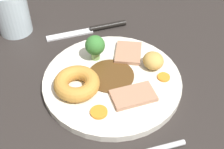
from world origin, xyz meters
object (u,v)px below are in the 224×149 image
object	(u,v)px
carrot_coin_front	(164,77)
carrot_coin_back	(99,112)
roast_potato_left	(153,61)
knife	(94,29)
meat_slice_under	(133,96)
dinner_plate	(112,81)
water_glass	(12,12)
broccoli_floret	(95,46)
meat_slice_main	(128,53)
yorkshire_pudding	(77,83)

from	to	relation	value
carrot_coin_front	carrot_coin_back	world-z (taller)	same
roast_potato_left	carrot_coin_back	bearing A→B (deg)	124.22
knife	meat_slice_under	bearing A→B (deg)	91.65
meat_slice_under	carrot_coin_front	xyz separation A→B (cm)	(3.16, -6.93, -0.20)
dinner_plate	water_glass	bearing A→B (deg)	37.72
meat_slice_under	water_glass	world-z (taller)	water_glass
carrot_coin_back	roast_potato_left	bearing A→B (deg)	-55.78
knife	water_glass	world-z (taller)	water_glass
carrot_coin_back	dinner_plate	bearing A→B (deg)	-29.47
carrot_coin_front	broccoli_floret	distance (cm)	14.38
carrot_coin_front	water_glass	distance (cm)	35.84
meat_slice_under	water_glass	bearing A→B (deg)	35.30
carrot_coin_back	knife	distance (cm)	25.18
carrot_coin_front	broccoli_floret	size ratio (longest dim) A/B	0.45
meat_slice_under	roast_potato_left	bearing A→B (deg)	-42.04
dinner_plate	water_glass	world-z (taller)	water_glass
dinner_plate	carrot_coin_back	size ratio (longest dim) A/B	8.91
roast_potato_left	carrot_coin_front	world-z (taller)	roast_potato_left
meat_slice_main	roast_potato_left	xyz separation A→B (cm)	(-4.66, -3.53, 1.12)
meat_slice_under	dinner_plate	bearing A→B (deg)	24.04
meat_slice_under	water_glass	xyz separation A→B (cm)	(27.31, 19.34, 3.16)
yorkshire_pudding	carrot_coin_front	xyz separation A→B (cm)	(-1.34, -16.09, -1.14)
knife	water_glass	xyz separation A→B (cm)	(4.48, 17.16, 4.51)
meat_slice_main	carrot_coin_front	bearing A→B (deg)	-151.40
meat_slice_main	roast_potato_left	world-z (taller)	roast_potato_left
yorkshire_pudding	carrot_coin_back	size ratio (longest dim) A/B	2.84
dinner_plate	knife	distance (cm)	17.37
meat_slice_main	roast_potato_left	bearing A→B (deg)	-142.83
meat_slice_under	yorkshire_pudding	distance (cm)	10.25
meat_slice_main	meat_slice_under	size ratio (longest dim) A/B	0.85
carrot_coin_front	carrot_coin_back	distance (cm)	14.46
meat_slice_under	broccoli_floret	distance (cm)	12.83
meat_slice_main	meat_slice_under	xyz separation A→B (cm)	(-11.33, 2.48, 0.00)
carrot_coin_back	knife	size ratio (longest dim) A/B	0.16
carrot_coin_front	water_glass	world-z (taller)	water_glass
yorkshire_pudding	broccoli_floret	bearing A→B (deg)	-34.26
broccoli_floret	knife	world-z (taller)	broccoli_floret
meat_slice_under	roast_potato_left	world-z (taller)	roast_potato_left
carrot_coin_back	water_glass	world-z (taller)	water_glass
carrot_coin_front	knife	xyz separation A→B (cm)	(19.67, 9.11, -1.15)
dinner_plate	knife	size ratio (longest dim) A/B	1.40
dinner_plate	yorkshire_pudding	distance (cm)	7.09
yorkshire_pudding	broccoli_floret	size ratio (longest dim) A/B	1.58
meat_slice_under	carrot_coin_front	bearing A→B (deg)	-65.46
carrot_coin_front	carrot_coin_back	xyz separation A→B (cm)	(-5.08, 13.54, 0.03)
dinner_plate	water_glass	size ratio (longest dim) A/B	2.61
carrot_coin_front	yorkshire_pudding	bearing A→B (deg)	85.23
carrot_coin_back	knife	xyz separation A→B (cm)	(24.75, -4.44, -1.17)
carrot_coin_front	dinner_plate	bearing A→B (deg)	76.20
meat_slice_under	carrot_coin_front	distance (cm)	7.62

